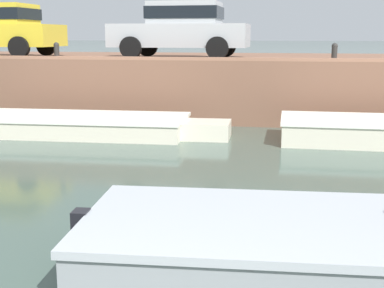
{
  "coord_description": "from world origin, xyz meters",
  "views": [
    {
      "loc": [
        1.04,
        -1.36,
        2.32
      ],
      "look_at": [
        0.02,
        4.26,
        1.15
      ],
      "focal_mm": 50.0,
      "sensor_mm": 36.0,
      "label": 1
    }
  ],
  "objects_px": {
    "boat_moored_west_cream": "(84,125)",
    "car_left_inner_silver": "(182,27)",
    "mooring_bollard_west": "(57,50)",
    "mooring_bollard_mid": "(334,51)",
    "motorboat_passing": "(371,249)"
  },
  "relations": [
    {
      "from": "boat_moored_west_cream",
      "to": "mooring_bollard_west",
      "type": "bearing_deg",
      "value": 126.41
    },
    {
      "from": "boat_moored_west_cream",
      "to": "car_left_inner_silver",
      "type": "distance_m",
      "value": 4.38
    },
    {
      "from": "mooring_bollard_west",
      "to": "mooring_bollard_mid",
      "type": "relative_size",
      "value": 1.0
    },
    {
      "from": "car_left_inner_silver",
      "to": "mooring_bollard_mid",
      "type": "height_order",
      "value": "car_left_inner_silver"
    },
    {
      "from": "boat_moored_west_cream",
      "to": "car_left_inner_silver",
      "type": "height_order",
      "value": "car_left_inner_silver"
    },
    {
      "from": "car_left_inner_silver",
      "to": "mooring_bollard_mid",
      "type": "xyz_separation_m",
      "value": [
        4.1,
        -1.29,
        -0.6
      ]
    },
    {
      "from": "boat_moored_west_cream",
      "to": "mooring_bollard_mid",
      "type": "xyz_separation_m",
      "value": [
        5.8,
        2.04,
        1.68
      ]
    },
    {
      "from": "mooring_bollard_west",
      "to": "car_left_inner_silver",
      "type": "bearing_deg",
      "value": 21.85
    },
    {
      "from": "boat_moored_west_cream",
      "to": "car_left_inner_silver",
      "type": "bearing_deg",
      "value": 62.82
    },
    {
      "from": "car_left_inner_silver",
      "to": "boat_moored_west_cream",
      "type": "bearing_deg",
      "value": -117.18
    },
    {
      "from": "motorboat_passing",
      "to": "car_left_inner_silver",
      "type": "xyz_separation_m",
      "value": [
        -3.87,
        9.95,
        2.25
      ]
    },
    {
      "from": "motorboat_passing",
      "to": "mooring_bollard_west",
      "type": "bearing_deg",
      "value": 129.25
    },
    {
      "from": "boat_moored_west_cream",
      "to": "mooring_bollard_mid",
      "type": "distance_m",
      "value": 6.38
    },
    {
      "from": "boat_moored_west_cream",
      "to": "motorboat_passing",
      "type": "distance_m",
      "value": 8.66
    },
    {
      "from": "mooring_bollard_west",
      "to": "boat_moored_west_cream",
      "type": "bearing_deg",
      "value": -53.59
    }
  ]
}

